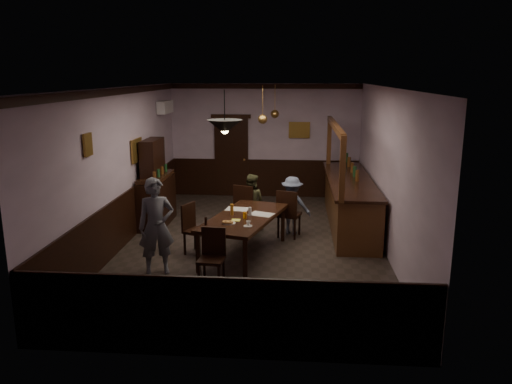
# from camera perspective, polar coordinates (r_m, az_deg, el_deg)

# --- Properties ---
(room) EXTENTS (5.01, 8.01, 3.01)m
(room) POSITION_cam_1_polar(r_m,az_deg,el_deg) (9.38, -0.46, 2.67)
(room) COLOR #2D2621
(room) RESTS_ON ground
(dining_table) EXTENTS (1.56, 2.39, 0.75)m
(dining_table) POSITION_cam_1_polar(r_m,az_deg,el_deg) (8.98, -1.37, -3.16)
(dining_table) COLOR black
(dining_table) RESTS_ON ground
(chair_far_left) EXTENTS (0.58, 0.58, 1.03)m
(chair_far_left) POSITION_cam_1_polar(r_m,az_deg,el_deg) (10.31, -1.17, -1.68)
(chair_far_left) COLOR black
(chair_far_left) RESTS_ON ground
(chair_far_right) EXTENTS (0.53, 0.53, 0.99)m
(chair_far_right) POSITION_cam_1_polar(r_m,az_deg,el_deg) (10.04, 3.68, -2.26)
(chair_far_right) COLOR black
(chair_far_right) RESTS_ON ground
(chair_near) EXTENTS (0.42, 0.42, 0.90)m
(chair_near) POSITION_cam_1_polar(r_m,az_deg,el_deg) (7.89, -5.01, -7.06)
(chair_near) COLOR black
(chair_near) RESTS_ON ground
(chair_side) EXTENTS (0.53, 0.53, 0.93)m
(chair_side) POSITION_cam_1_polar(r_m,az_deg,el_deg) (9.24, -7.16, -3.92)
(chair_side) COLOR black
(chair_side) RESTS_ON ground
(person_standing) EXTENTS (0.69, 0.58, 1.62)m
(person_standing) POSITION_cam_1_polar(r_m,az_deg,el_deg) (8.33, -11.32, -3.88)
(person_standing) COLOR slate
(person_standing) RESTS_ON ground
(person_seated_left) EXTENTS (0.69, 0.61, 1.20)m
(person_seated_left) POSITION_cam_1_polar(r_m,az_deg,el_deg) (10.56, -0.56, -1.12)
(person_seated_left) COLOR brown
(person_seated_left) RESTS_ON ground
(person_seated_right) EXTENTS (0.84, 0.58, 1.20)m
(person_seated_right) POSITION_cam_1_polar(r_m,az_deg,el_deg) (10.28, 4.14, -1.54)
(person_seated_right) COLOR slate
(person_seated_right) RESTS_ON ground
(newspaper_left) EXTENTS (0.46, 0.35, 0.01)m
(newspaper_left) POSITION_cam_1_polar(r_m,az_deg,el_deg) (9.41, -2.15, -1.96)
(newspaper_left) COLOR silver
(newspaper_left) RESTS_ON dining_table
(newspaper_right) EXTENTS (0.50, 0.43, 0.01)m
(newspaper_right) POSITION_cam_1_polar(r_m,az_deg,el_deg) (9.06, 0.64, -2.56)
(newspaper_right) COLOR silver
(newspaper_right) RESTS_ON dining_table
(napkin) EXTENTS (0.18, 0.18, 0.00)m
(napkin) POSITION_cam_1_polar(r_m,az_deg,el_deg) (8.72, -2.32, -3.22)
(napkin) COLOR #ECF159
(napkin) RESTS_ON dining_table
(saucer) EXTENTS (0.15, 0.15, 0.01)m
(saucer) POSITION_cam_1_polar(r_m,az_deg,el_deg) (8.37, -0.93, -3.91)
(saucer) COLOR white
(saucer) RESTS_ON dining_table
(coffee_cup) EXTENTS (0.10, 0.10, 0.07)m
(coffee_cup) POSITION_cam_1_polar(r_m,az_deg,el_deg) (8.38, -0.89, -3.56)
(coffee_cup) COLOR white
(coffee_cup) RESTS_ON saucer
(pastry_plate) EXTENTS (0.22, 0.22, 0.01)m
(pastry_plate) POSITION_cam_1_polar(r_m,az_deg,el_deg) (8.53, -3.08, -3.57)
(pastry_plate) COLOR white
(pastry_plate) RESTS_ON dining_table
(pastry_ring_a) EXTENTS (0.13, 0.13, 0.04)m
(pastry_ring_a) POSITION_cam_1_polar(r_m,az_deg,el_deg) (8.50, -3.47, -3.44)
(pastry_ring_a) COLOR #C68C47
(pastry_ring_a) RESTS_ON pastry_plate
(pastry_ring_b) EXTENTS (0.13, 0.13, 0.04)m
(pastry_ring_b) POSITION_cam_1_polar(r_m,az_deg,el_deg) (8.49, -3.04, -3.46)
(pastry_ring_b) COLOR #C68C47
(pastry_ring_b) RESTS_ON pastry_plate
(soda_can) EXTENTS (0.07, 0.07, 0.12)m
(soda_can) POSITION_cam_1_polar(r_m,az_deg,el_deg) (8.79, -1.29, -2.67)
(soda_can) COLOR orange
(soda_can) RESTS_ON dining_table
(beer_glass) EXTENTS (0.06, 0.06, 0.20)m
(beer_glass) POSITION_cam_1_polar(r_m,az_deg,el_deg) (9.03, -2.77, -2.00)
(beer_glass) COLOR #BF721E
(beer_glass) RESTS_ON dining_table
(water_glass) EXTENTS (0.06, 0.06, 0.15)m
(water_glass) POSITION_cam_1_polar(r_m,az_deg,el_deg) (8.99, -0.69, -2.22)
(water_glass) COLOR silver
(water_glass) RESTS_ON dining_table
(pepper_mill) EXTENTS (0.04, 0.04, 0.14)m
(pepper_mill) POSITION_cam_1_polar(r_m,az_deg,el_deg) (8.46, -5.77, -3.33)
(pepper_mill) COLOR black
(pepper_mill) RESTS_ON dining_table
(sideboard) EXTENTS (0.51, 1.42, 1.88)m
(sideboard) POSITION_cam_1_polar(r_m,az_deg,el_deg) (11.07, -11.38, 0.13)
(sideboard) COLOR black
(sideboard) RESTS_ON ground
(bar_counter) EXTENTS (0.92, 3.97, 2.23)m
(bar_counter) POSITION_cam_1_polar(r_m,az_deg,el_deg) (10.96, 10.62, -0.98)
(bar_counter) COLOR #442512
(bar_counter) RESTS_ON ground
(door_back) EXTENTS (0.90, 0.06, 2.10)m
(door_back) POSITION_cam_1_polar(r_m,az_deg,el_deg) (13.42, -2.82, 3.96)
(door_back) COLOR black
(door_back) RESTS_ON ground
(ac_unit) EXTENTS (0.20, 0.85, 0.30)m
(ac_unit) POSITION_cam_1_polar(r_m,az_deg,el_deg) (12.52, -10.35, 9.54)
(ac_unit) COLOR white
(ac_unit) RESTS_ON ground
(picture_left_small) EXTENTS (0.04, 0.28, 0.36)m
(picture_left_small) POSITION_cam_1_polar(r_m,az_deg,el_deg) (8.32, -18.67, 5.14)
(picture_left_small) COLOR olive
(picture_left_small) RESTS_ON ground
(picture_left_large) EXTENTS (0.04, 0.62, 0.48)m
(picture_left_large) POSITION_cam_1_polar(r_m,az_deg,el_deg) (10.61, -13.47, 4.66)
(picture_left_large) COLOR olive
(picture_left_large) RESTS_ON ground
(picture_back) EXTENTS (0.55, 0.04, 0.42)m
(picture_back) POSITION_cam_1_polar(r_m,az_deg,el_deg) (13.22, 4.97, 7.07)
(picture_back) COLOR olive
(picture_back) RESTS_ON ground
(pendant_iron) EXTENTS (0.56, 0.56, 0.68)m
(pendant_iron) POSITION_cam_1_polar(r_m,az_deg,el_deg) (7.92, -3.59, 7.45)
(pendant_iron) COLOR black
(pendant_iron) RESTS_ON ground
(pendant_brass_mid) EXTENTS (0.20, 0.20, 0.81)m
(pendant_brass_mid) POSITION_cam_1_polar(r_m,az_deg,el_deg) (10.70, 0.76, 8.32)
(pendant_brass_mid) COLOR #BF8C3F
(pendant_brass_mid) RESTS_ON ground
(pendant_brass_far) EXTENTS (0.20, 0.20, 0.81)m
(pendant_brass_far) POSITION_cam_1_polar(r_m,az_deg,el_deg) (12.10, 2.17, 8.90)
(pendant_brass_far) COLOR #BF8C3F
(pendant_brass_far) RESTS_ON ground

